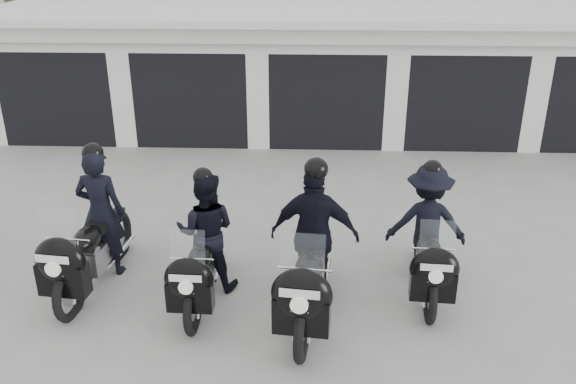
{
  "coord_description": "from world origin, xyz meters",
  "views": [
    {
      "loc": [
        -0.33,
        -7.95,
        4.8
      ],
      "look_at": [
        -0.67,
        0.56,
        1.05
      ],
      "focal_mm": 38.0,
      "sensor_mm": 36.0,
      "label": 1
    }
  ],
  "objects_px": {
    "police_bike_c": "(313,249)",
    "police_bike_d": "(428,233)",
    "police_bike_a": "(92,232)",
    "police_bike_b": "(204,243)"
  },
  "relations": [
    {
      "from": "police_bike_c",
      "to": "police_bike_d",
      "type": "bearing_deg",
      "value": 30.47
    },
    {
      "from": "police_bike_b",
      "to": "police_bike_d",
      "type": "xyz_separation_m",
      "value": [
        3.11,
        0.39,
        0.02
      ]
    },
    {
      "from": "police_bike_b",
      "to": "police_bike_c",
      "type": "relative_size",
      "value": 0.87
    },
    {
      "from": "police_bike_d",
      "to": "police_bike_b",
      "type": "bearing_deg",
      "value": -168.71
    },
    {
      "from": "police_bike_a",
      "to": "police_bike_c",
      "type": "bearing_deg",
      "value": -3.19
    },
    {
      "from": "police_bike_c",
      "to": "police_bike_d",
      "type": "height_order",
      "value": "police_bike_c"
    },
    {
      "from": "police_bike_a",
      "to": "police_bike_d",
      "type": "relative_size",
      "value": 1.1
    },
    {
      "from": "police_bike_a",
      "to": "police_bike_b",
      "type": "relative_size",
      "value": 1.11
    },
    {
      "from": "police_bike_b",
      "to": "police_bike_d",
      "type": "height_order",
      "value": "police_bike_d"
    },
    {
      "from": "police_bike_d",
      "to": "police_bike_a",
      "type": "bearing_deg",
      "value": -173.62
    }
  ]
}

